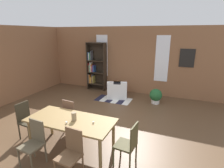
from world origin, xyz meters
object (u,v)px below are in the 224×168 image
at_px(dining_table, 71,123).
at_px(dining_chair_head_left, 27,119).
at_px(dining_chair_near_right, 71,152).
at_px(dining_chair_head_right, 129,143).
at_px(armchair_white, 117,91).
at_px(dining_chair_near_left, 34,141).
at_px(potted_plant_by_shelf, 156,96).
at_px(dining_chair_far_left, 72,114).
at_px(bookshelf_tall, 95,67).
at_px(vase_on_table, 74,116).

bearing_deg(dining_table, dining_chair_head_left, 179.75).
bearing_deg(dining_chair_near_right, dining_chair_head_right, 36.14).
relative_size(dining_chair_head_left, dining_chair_head_right, 1.00).
bearing_deg(armchair_white, dining_chair_head_left, -106.96).
bearing_deg(dining_chair_near_left, potted_plant_by_shelf, 67.22).
xyz_separation_m(dining_chair_head_left, dining_chair_near_right, (1.83, -0.68, 0.00)).
bearing_deg(armchair_white, dining_chair_near_left, -92.58).
relative_size(dining_chair_head_right, dining_chair_far_left, 1.00).
height_order(dining_chair_far_left, bookshelf_tall, bookshelf_tall).
distance_m(dining_chair_near_left, armchair_white, 4.39).
relative_size(vase_on_table, bookshelf_tall, 0.08).
bearing_deg(potted_plant_by_shelf, bookshelf_tall, 165.54).
height_order(dining_table, armchair_white, dining_table).
height_order(dining_table, dining_chair_near_right, dining_chair_near_right).
relative_size(dining_chair_near_left, bookshelf_tall, 0.43).
bearing_deg(dining_chair_near_right, armchair_white, 99.14).
bearing_deg(armchair_white, dining_chair_far_left, -93.97).
relative_size(dining_chair_far_left, bookshelf_tall, 0.43).
height_order(dining_chair_head_right, dining_chair_near_right, same).
relative_size(bookshelf_tall, armchair_white, 2.23).
height_order(dining_chair_head_right, armchair_white, dining_chair_head_right).
bearing_deg(vase_on_table, dining_chair_near_left, -128.65).
bearing_deg(dining_table, bookshelf_tall, 110.43).
bearing_deg(dining_chair_head_left, dining_chair_far_left, 36.23).
distance_m(dining_chair_far_left, bookshelf_tall, 3.94).
distance_m(vase_on_table, bookshelf_tall, 4.73).
bearing_deg(dining_chair_far_left, potted_plant_by_shelf, 58.30).
bearing_deg(bookshelf_tall, dining_table, -69.57).
bearing_deg(dining_table, dining_chair_head_right, -0.28).
relative_size(dining_table, bookshelf_tall, 0.90).
height_order(dining_chair_head_left, dining_chair_head_right, same).
bearing_deg(bookshelf_tall, potted_plant_by_shelf, -14.46).
bearing_deg(potted_plant_by_shelf, dining_chair_far_left, -121.70).
distance_m(vase_on_table, dining_chair_far_left, 0.95).
distance_m(dining_chair_head_left, dining_chair_near_left, 1.15).
relative_size(dining_chair_far_left, dining_chair_near_left, 1.00).
distance_m(bookshelf_tall, potted_plant_by_shelf, 3.19).
distance_m(bookshelf_tall, armchair_white, 1.75).
relative_size(dining_table, dining_chair_head_left, 2.11).
bearing_deg(dining_chair_head_right, dining_chair_near_right, -143.86).
bearing_deg(dining_table, armchair_white, 93.84).
relative_size(dining_chair_head_left, potted_plant_by_shelf, 1.64).
relative_size(dining_chair_head_left, bookshelf_tall, 0.43).
bearing_deg(potted_plant_by_shelf, dining_chair_head_right, -89.77).
relative_size(dining_chair_near_right, armchair_white, 0.95).
bearing_deg(dining_chair_far_left, bookshelf_tall, 107.60).
relative_size(dining_table, dining_chair_near_left, 2.11).
xyz_separation_m(dining_chair_near_left, potted_plant_by_shelf, (1.81, 4.30, -0.20)).
relative_size(dining_chair_head_left, dining_chair_far_left, 1.00).
height_order(dining_chair_near_left, armchair_white, dining_chair_near_left).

